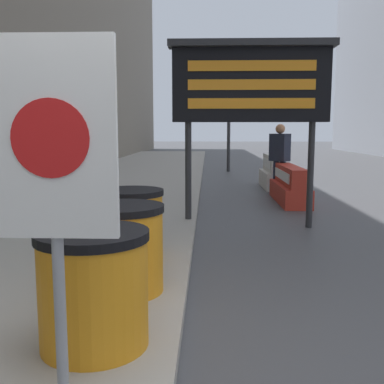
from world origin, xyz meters
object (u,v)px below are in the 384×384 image
barrel_drum_back (131,224)px  jersey_barrier_white (273,173)px  barrel_drum_middle (123,248)px  warning_sign (53,161)px  barrel_drum_foreground (94,288)px  jersey_barrier_red_striped (290,186)px  traffic_cone_near (279,170)px  traffic_light_near_curb (229,97)px  pedestrian_worker (280,153)px  message_board (251,85)px

barrel_drum_back → jersey_barrier_white: (2.59, 7.24, -0.12)m
barrel_drum_middle → warning_sign: size_ratio=0.41×
barrel_drum_foreground → jersey_barrier_red_striped: barrel_drum_foreground is taller
barrel_drum_back → traffic_cone_near: bearing=71.5°
traffic_cone_near → warning_sign: bearing=-104.1°
barrel_drum_back → jersey_barrier_white: size_ratio=0.43×
jersey_barrier_red_striped → traffic_light_near_curb: 7.53m
jersey_barrier_white → traffic_cone_near: size_ratio=2.71×
traffic_light_near_curb → pedestrian_worker: bearing=-81.3°
jersey_barrier_red_striped → barrel_drum_middle: bearing=-113.2°
pedestrian_worker → traffic_light_near_curb: bearing=144.8°
barrel_drum_back → warning_sign: (0.09, -2.64, 0.87)m
traffic_cone_near → jersey_barrier_red_striped: bearing=-95.7°
barrel_drum_middle → pedestrian_worker: bearing=70.5°
barrel_drum_middle → pedestrian_worker: pedestrian_worker is taller
jersey_barrier_red_striped → traffic_light_near_curb: bearing=97.9°
message_board → pedestrian_worker: message_board is taller
barrel_drum_back → jersey_barrier_red_striped: (2.59, 4.79, -0.17)m
jersey_barrier_red_striped → pedestrian_worker: bearing=93.4°
barrel_drum_foreground → pedestrian_worker: 8.23m
warning_sign → traffic_light_near_curb: size_ratio=0.49×
jersey_barrier_red_striped → pedestrian_worker: (-0.06, 1.05, 0.64)m
barrel_drum_middle → traffic_cone_near: barrel_drum_middle is taller
traffic_light_near_curb → barrel_drum_foreground: bearing=-96.2°
warning_sign → barrel_drum_back: bearing=92.0°
jersey_barrier_white → pedestrian_worker: bearing=-92.5°
warning_sign → message_board: bearing=74.0°
jersey_barrier_red_striped → pedestrian_worker: pedestrian_worker is taller
message_board → traffic_light_near_curb: bearing=89.3°
message_board → jersey_barrier_red_striped: bearing=66.6°
jersey_barrier_red_striped → jersey_barrier_white: jersey_barrier_white is taller
barrel_drum_back → pedestrian_worker: (2.53, 5.84, 0.48)m
warning_sign → jersey_barrier_red_striped: bearing=71.4°
traffic_light_near_curb → jersey_barrier_white: bearing=-78.0°
barrel_drum_middle → jersey_barrier_white: size_ratio=0.43×
jersey_barrier_white → traffic_cone_near: jersey_barrier_white is taller
warning_sign → traffic_light_near_curb: (1.52, 14.51, 1.35)m
barrel_drum_foreground → traffic_light_near_curb: (1.50, 13.87, 2.22)m
barrel_drum_back → message_board: 3.18m
barrel_drum_middle → message_board: message_board is taller
barrel_drum_foreground → jersey_barrier_white: size_ratio=0.43×
jersey_barrier_red_striped → traffic_light_near_curb: (-0.98, 7.07, 2.39)m
barrel_drum_foreground → traffic_cone_near: bearing=75.2°
barrel_drum_back → traffic_light_near_curb: size_ratio=0.20×
message_board → warning_sign: bearing=-106.0°
barrel_drum_foreground → traffic_cone_near: barrel_drum_foreground is taller
barrel_drum_foreground → jersey_barrier_white: 9.58m
message_board → pedestrian_worker: 3.94m
message_board → traffic_cone_near: bearing=77.3°
barrel_drum_middle → warning_sign: bearing=-90.4°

